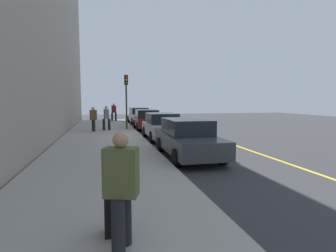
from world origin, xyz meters
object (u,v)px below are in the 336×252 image
object	(u,v)px
rolling_suitcase	(112,215)
pedestrian_grey_coat	(106,117)
parked_car_silver	(162,126)
pedestrian_olive_coat	(121,188)
parked_car_maroon	(147,119)
traffic_light_pole	(126,92)
pedestrian_burgundy_coat	(114,112)
parked_car_white	(139,115)
pedestrian_brown_coat	(93,118)
parked_car_charcoal	(188,138)

from	to	relation	value
rolling_suitcase	pedestrian_grey_coat	bearing A→B (deg)	179.77
parked_car_silver	pedestrian_olive_coat	size ratio (longest dim) A/B	2.48
pedestrian_olive_coat	parked_car_maroon	bearing A→B (deg)	170.09
pedestrian_olive_coat	traffic_light_pole	world-z (taller)	traffic_light_pole
pedestrian_grey_coat	rolling_suitcase	distance (m)	15.48
pedestrian_burgundy_coat	parked_car_white	bearing A→B (deg)	63.53
parked_car_silver	pedestrian_brown_coat	distance (m)	5.55
pedestrian_burgundy_coat	traffic_light_pole	distance (m)	8.33
parked_car_silver	pedestrian_olive_coat	bearing A→B (deg)	-14.65
parked_car_charcoal	pedestrian_burgundy_coat	world-z (taller)	pedestrian_burgundy_coat
pedestrian_olive_coat	rolling_suitcase	bearing A→B (deg)	-166.07
parked_car_maroon	pedestrian_burgundy_coat	distance (m)	7.50
pedestrian_burgundy_coat	pedestrian_grey_coat	size ratio (longest dim) A/B	1.06
parked_car_charcoal	pedestrian_brown_coat	bearing A→B (deg)	-156.26
parked_car_charcoal	pedestrian_olive_coat	bearing A→B (deg)	-24.57
pedestrian_grey_coat	traffic_light_pole	distance (m)	2.33
parked_car_white	pedestrian_grey_coat	size ratio (longest dim) A/B	2.67
parked_car_charcoal	pedestrian_grey_coat	bearing A→B (deg)	-162.00
parked_car_white	pedestrian_olive_coat	size ratio (longest dim) A/B	2.70
parked_car_maroon	parked_car_charcoal	xyz separation A→B (m)	(10.86, -0.04, 0.00)
pedestrian_brown_coat	traffic_light_pole	bearing A→B (deg)	111.18
pedestrian_brown_coat	traffic_light_pole	size ratio (longest dim) A/B	0.42
pedestrian_olive_coat	pedestrian_grey_coat	bearing A→B (deg)	-179.75
parked_car_white	traffic_light_pole	xyz separation A→B (m)	(6.93, -1.76, 2.07)
parked_car_charcoal	traffic_light_pole	world-z (taller)	traffic_light_pole
rolling_suitcase	parked_car_silver	bearing A→B (deg)	164.06
pedestrian_brown_coat	pedestrian_burgundy_coat	bearing A→B (deg)	169.43
pedestrian_olive_coat	traffic_light_pole	xyz separation A→B (m)	(-16.42, 1.38, 1.78)
parked_car_white	rolling_suitcase	world-z (taller)	parked_car_white
parked_car_white	parked_car_charcoal	bearing A→B (deg)	-0.50
rolling_suitcase	pedestrian_brown_coat	bearing A→B (deg)	-176.90
traffic_light_pole	parked_car_charcoal	bearing A→B (deg)	9.31
pedestrian_olive_coat	pedestrian_burgundy_coat	xyz separation A→B (m)	(-24.55, 0.74, 0.06)
parked_car_maroon	pedestrian_olive_coat	world-z (taller)	pedestrian_olive_coat
parked_car_white	traffic_light_pole	world-z (taller)	traffic_light_pole
parked_car_white	pedestrian_burgundy_coat	world-z (taller)	pedestrian_burgundy_coat
parked_car_charcoal	pedestrian_burgundy_coat	xyz separation A→B (m)	(-17.99, -2.26, 0.35)
pedestrian_olive_coat	pedestrian_grey_coat	xyz separation A→B (m)	(-16.00, -0.07, 0.01)
pedestrian_burgundy_coat	traffic_light_pole	xyz separation A→B (m)	(8.13, 0.64, 1.72)
parked_car_charcoal	pedestrian_olive_coat	distance (m)	7.22
pedestrian_grey_coat	pedestrian_burgundy_coat	bearing A→B (deg)	174.57
pedestrian_olive_coat	rolling_suitcase	distance (m)	0.80
parked_car_silver	rolling_suitcase	distance (m)	11.59
pedestrian_brown_coat	pedestrian_burgundy_coat	world-z (taller)	pedestrian_burgundy_coat
pedestrian_brown_coat	parked_car_maroon	bearing A→B (deg)	115.51
parked_car_white	pedestrian_brown_coat	xyz separation A→B (m)	(7.83, -4.09, 0.28)
parked_car_silver	rolling_suitcase	world-z (taller)	parked_car_silver
parked_car_white	parked_car_maroon	world-z (taller)	same
pedestrian_brown_coat	traffic_light_pole	xyz separation A→B (m)	(-0.90, 2.32, 1.80)
traffic_light_pole	rolling_suitcase	xyz separation A→B (m)	(15.89, -1.51, -2.36)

